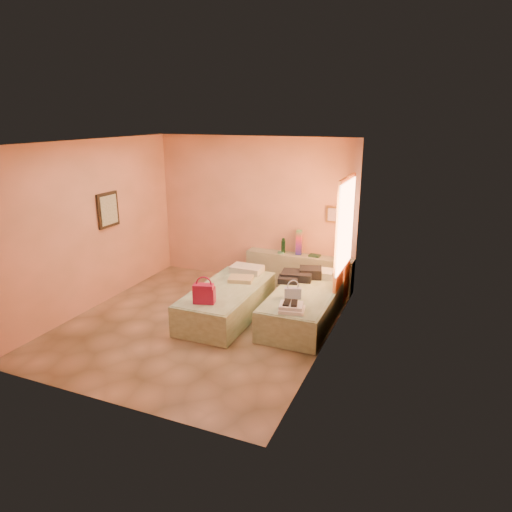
# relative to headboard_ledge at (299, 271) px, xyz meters

# --- Properties ---
(ground) EXTENTS (4.50, 4.50, 0.00)m
(ground) POSITION_rel_headboard_ledge_xyz_m (-0.98, -2.10, -0.33)
(ground) COLOR tan
(ground) RESTS_ON ground
(room_walls) EXTENTS (4.02, 4.51, 2.81)m
(room_walls) POSITION_rel_headboard_ledge_xyz_m (-0.77, -1.53, 1.46)
(room_walls) COLOR #F3A081
(room_walls) RESTS_ON ground
(headboard_ledge) EXTENTS (2.05, 0.30, 0.65)m
(headboard_ledge) POSITION_rel_headboard_ledge_xyz_m (0.00, 0.00, 0.00)
(headboard_ledge) COLOR #9CA385
(headboard_ledge) RESTS_ON ground
(bed_left) EXTENTS (0.91, 2.01, 0.50)m
(bed_left) POSITION_rel_headboard_ledge_xyz_m (-0.69, -1.70, -0.08)
(bed_left) COLOR #B6D5AC
(bed_left) RESTS_ON ground
(bed_right) EXTENTS (0.91, 2.01, 0.50)m
(bed_right) POSITION_rel_headboard_ledge_xyz_m (0.52, -1.40, -0.08)
(bed_right) COLOR #B6D5AC
(bed_right) RESTS_ON ground
(water_bottle) EXTENTS (0.08, 0.08, 0.28)m
(water_bottle) POSITION_rel_headboard_ledge_xyz_m (-0.33, 0.01, 0.46)
(water_bottle) COLOR #133620
(water_bottle) RESTS_ON headboard_ledge
(rainbow_box) EXTENTS (0.11, 0.11, 0.47)m
(rainbow_box) POSITION_rel_headboard_ledge_xyz_m (-0.02, 0.03, 0.56)
(rainbow_box) COLOR #AF153E
(rainbow_box) RESTS_ON headboard_ledge
(small_dish) EXTENTS (0.15, 0.15, 0.03)m
(small_dish) POSITION_rel_headboard_ledge_xyz_m (-0.36, -0.05, 0.34)
(small_dish) COLOR #519573
(small_dish) RESTS_ON headboard_ledge
(green_book) EXTENTS (0.22, 0.16, 0.03)m
(green_book) POSITION_rel_headboard_ledge_xyz_m (0.29, 0.01, 0.34)
(green_book) COLOR #24432B
(green_book) RESTS_ON headboard_ledge
(flower_vase) EXTENTS (0.22, 0.22, 0.26)m
(flower_vase) POSITION_rel_headboard_ledge_xyz_m (0.78, 0.02, 0.45)
(flower_vase) COLOR silver
(flower_vase) RESTS_ON headboard_ledge
(magenta_handbag) EXTENTS (0.35, 0.26, 0.29)m
(magenta_handbag) POSITION_rel_headboard_ledge_xyz_m (-0.73, -2.38, 0.32)
(magenta_handbag) COLOR #AF153E
(magenta_handbag) RESTS_ON bed_left
(khaki_garment) EXTENTS (0.46, 0.40, 0.07)m
(khaki_garment) POSITION_rel_headboard_ledge_xyz_m (-0.61, -1.33, 0.21)
(khaki_garment) COLOR tan
(khaki_garment) RESTS_ON bed_left
(clothes_pile) EXTENTS (0.63, 0.63, 0.17)m
(clothes_pile) POSITION_rel_headboard_ledge_xyz_m (0.28, -0.89, 0.26)
(clothes_pile) COLOR black
(clothes_pile) RESTS_ON bed_right
(blue_handbag) EXTENTS (0.28, 0.19, 0.16)m
(blue_handbag) POSITION_rel_headboard_ledge_xyz_m (0.43, -1.71, 0.26)
(blue_handbag) COLOR #41549C
(blue_handbag) RESTS_ON bed_right
(towel_stack) EXTENTS (0.40, 0.36, 0.10)m
(towel_stack) POSITION_rel_headboard_ledge_xyz_m (0.57, -2.18, 0.23)
(towel_stack) COLOR white
(towel_stack) RESTS_ON bed_right
(sandal_pair) EXTENTS (0.21, 0.26, 0.02)m
(sandal_pair) POSITION_rel_headboard_ledge_xyz_m (0.54, -2.16, 0.29)
(sandal_pair) COLOR black
(sandal_pair) RESTS_ON towel_stack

